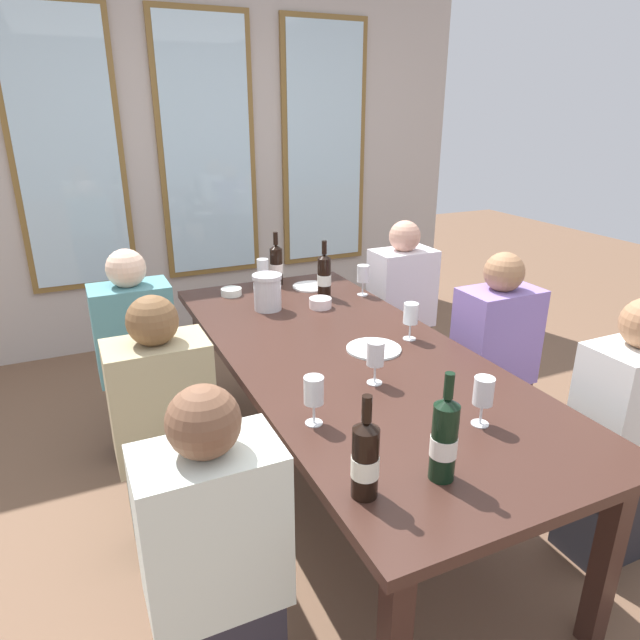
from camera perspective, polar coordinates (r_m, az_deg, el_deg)
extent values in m
plane|color=brown|center=(2.85, 2.48, -16.92)|extent=(12.00, 12.00, 0.00)
cube|color=#B7ABA2|center=(4.45, -11.49, 16.65)|extent=(4.20, 0.06, 2.90)
cube|color=brown|center=(4.28, -24.21, 15.15)|extent=(0.72, 0.03, 1.88)
cube|color=silver|center=(4.26, -24.20, 15.14)|extent=(0.64, 0.01, 1.80)
cube|color=brown|center=(4.40, -11.34, 16.62)|extent=(0.72, 0.03, 1.88)
cube|color=silver|center=(4.39, -11.29, 16.61)|extent=(0.64, 0.01, 1.80)
cube|color=brown|center=(4.72, 0.43, 17.26)|extent=(0.72, 0.03, 1.88)
cube|color=silver|center=(4.71, 0.51, 17.25)|extent=(0.64, 0.01, 1.80)
cube|color=#3B221B|center=(2.48, 2.74, -3.63)|extent=(1.00, 2.35, 0.04)
cube|color=#3B221B|center=(2.21, 27.00, -20.93)|extent=(0.07, 0.07, 0.70)
cube|color=#3B221B|center=(3.44, -11.82, -3.57)|extent=(0.07, 0.07, 0.70)
cube|color=#3B221B|center=(3.68, 0.58, -1.45)|extent=(0.07, 0.07, 0.70)
cylinder|color=white|center=(2.49, 5.47, -2.92)|extent=(0.24, 0.24, 0.01)
cylinder|color=white|center=(3.34, -0.90, 3.42)|extent=(0.22, 0.22, 0.01)
cylinder|color=silver|center=(2.96, -5.34, 2.64)|extent=(0.14, 0.14, 0.17)
cylinder|color=silver|center=(2.93, -5.40, 4.41)|extent=(0.16, 0.16, 0.02)
cylinder|color=black|center=(1.66, 12.44, -12.02)|extent=(0.08, 0.07, 0.24)
cone|color=black|center=(1.59, 12.80, -8.08)|extent=(0.08, 0.07, 0.02)
cylinder|color=black|center=(1.57, 12.95, -6.50)|extent=(0.03, 0.03, 0.08)
cylinder|color=white|center=(1.67, 12.41, -12.36)|extent=(0.08, 0.08, 0.06)
cylinder|color=black|center=(1.57, 4.59, -14.23)|extent=(0.07, 0.07, 0.21)
cone|color=black|center=(1.51, 4.72, -10.59)|extent=(0.07, 0.07, 0.02)
cylinder|color=black|center=(1.48, 4.78, -8.95)|extent=(0.03, 0.03, 0.08)
cylinder|color=white|center=(1.58, 4.58, -14.54)|extent=(0.08, 0.08, 0.06)
cylinder|color=black|center=(3.38, -4.45, 5.41)|extent=(0.08, 0.08, 0.22)
cone|color=black|center=(3.35, -4.50, 7.41)|extent=(0.08, 0.08, 0.02)
cylinder|color=black|center=(3.34, -4.53, 8.24)|extent=(0.03, 0.03, 0.08)
cylinder|color=silver|center=(3.38, -4.44, 5.23)|extent=(0.08, 0.08, 0.06)
cylinder|color=black|center=(3.14, 0.43, 4.30)|extent=(0.07, 0.07, 0.22)
cone|color=black|center=(3.11, 0.43, 6.48)|extent=(0.07, 0.07, 0.02)
cylinder|color=black|center=(3.09, 0.44, 7.37)|extent=(0.03, 0.03, 0.08)
cylinder|color=silver|center=(3.14, 0.43, 4.10)|extent=(0.08, 0.08, 0.06)
cylinder|color=white|center=(2.99, 0.04, 1.75)|extent=(0.12, 0.12, 0.05)
cylinder|color=white|center=(3.23, -8.97, 2.84)|extent=(0.12, 0.12, 0.04)
cylinder|color=white|center=(1.94, -0.62, -10.38)|extent=(0.06, 0.06, 0.00)
cylinder|color=white|center=(1.91, -0.63, -9.37)|extent=(0.01, 0.01, 0.07)
cylinder|color=white|center=(1.87, -0.64, -7.13)|extent=(0.07, 0.07, 0.09)
cylinder|color=#590C19|center=(1.89, -0.63, -7.99)|extent=(0.06, 0.06, 0.03)
cylinder|color=white|center=(3.35, -5.75, 3.31)|extent=(0.06, 0.06, 0.00)
cylinder|color=white|center=(3.34, -5.78, 3.96)|extent=(0.01, 0.01, 0.07)
cylinder|color=white|center=(3.31, -5.83, 5.36)|extent=(0.07, 0.07, 0.09)
cylinder|color=maroon|center=(3.32, -5.81, 4.86)|extent=(0.06, 0.06, 0.03)
cylinder|color=white|center=(2.63, 9.04, -1.88)|extent=(0.06, 0.06, 0.00)
cylinder|color=white|center=(2.61, 9.09, -1.08)|extent=(0.01, 0.01, 0.07)
cylinder|color=white|center=(2.58, 9.20, 0.67)|extent=(0.07, 0.07, 0.09)
cylinder|color=#590C19|center=(2.59, 9.16, -0.01)|extent=(0.06, 0.06, 0.03)
cylinder|color=white|center=(2.20, 5.54, -6.33)|extent=(0.06, 0.06, 0.00)
cylinder|color=white|center=(2.19, 5.57, -5.41)|extent=(0.01, 0.01, 0.07)
cylinder|color=white|center=(2.15, 5.65, -3.38)|extent=(0.07, 0.07, 0.09)
cylinder|color=maroon|center=(2.17, 5.62, -4.25)|extent=(0.06, 0.06, 0.02)
cylinder|color=white|center=(2.00, 15.90, -10.08)|extent=(0.06, 0.06, 0.00)
cylinder|color=white|center=(1.99, 16.01, -9.09)|extent=(0.01, 0.01, 0.07)
cylinder|color=white|center=(1.95, 16.26, -6.92)|extent=(0.07, 0.07, 0.09)
cylinder|color=beige|center=(1.96, 16.16, -7.76)|extent=(0.06, 0.06, 0.03)
cylinder|color=white|center=(3.21, 4.32, 2.59)|extent=(0.06, 0.06, 0.00)
cylinder|color=white|center=(3.20, 4.34, 3.26)|extent=(0.01, 0.01, 0.07)
cylinder|color=white|center=(3.18, 4.38, 4.72)|extent=(0.07, 0.07, 0.09)
cube|color=#33303C|center=(3.17, -17.39, -8.92)|extent=(0.32, 0.24, 0.45)
cube|color=teal|center=(2.97, -18.35, -1.08)|extent=(0.38, 0.24, 0.48)
sphere|color=beige|center=(2.87, -19.08, 4.96)|extent=(0.19, 0.19, 0.19)
cube|color=#3A392F|center=(3.69, 7.94, -3.66)|extent=(0.32, 0.24, 0.45)
cube|color=silver|center=(3.53, 8.31, 3.22)|extent=(0.38, 0.24, 0.48)
sphere|color=tan|center=(3.45, 8.59, 8.39)|extent=(0.19, 0.19, 0.19)
cube|color=silver|center=(1.63, -10.85, -19.96)|extent=(0.38, 0.24, 0.48)
sphere|color=brown|center=(1.44, -11.74, -10.08)|extent=(0.19, 0.19, 0.19)
cube|color=#28272C|center=(2.69, 27.11, -16.25)|extent=(0.32, 0.24, 0.45)
cube|color=white|center=(2.45, 28.89, -7.44)|extent=(0.38, 0.24, 0.48)
cube|color=#233930|center=(2.52, -14.72, -17.14)|extent=(0.32, 0.24, 0.45)
cube|color=tan|center=(2.27, -15.79, -7.78)|extent=(0.38, 0.24, 0.48)
sphere|color=brown|center=(2.13, -16.64, -0.07)|extent=(0.19, 0.19, 0.19)
cube|color=#36232E|center=(3.09, 16.52, -9.55)|extent=(0.32, 0.24, 0.45)
cube|color=#886CBB|center=(2.89, 17.45, -1.56)|extent=(0.38, 0.24, 0.48)
sphere|color=#9E6F4C|center=(2.79, 18.17, 4.64)|extent=(0.19, 0.19, 0.19)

